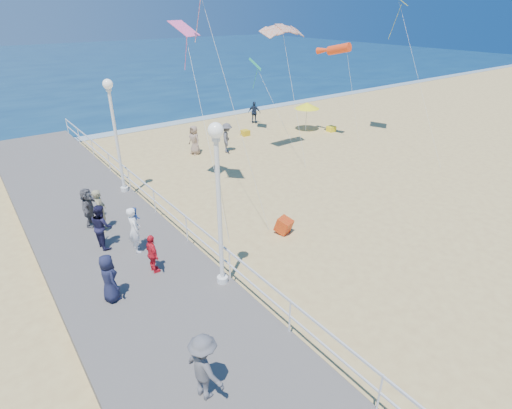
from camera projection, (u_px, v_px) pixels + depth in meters
ground at (335, 241)px, 16.15m from camera, size 160.00×160.00×0.00m
ocean at (32, 67)px, 62.93m from camera, size 160.00×90.00×0.05m
surf_line at (140, 129)px, 30.89m from camera, size 160.00×1.20×0.04m
boardwalk at (163, 313)px, 12.06m from camera, size 5.00×44.00×0.40m
railing at (229, 257)px, 12.90m from camera, size 0.05×42.00×0.55m
lamp_post_mid at (218, 192)px, 11.67m from camera, size 0.44×0.44×5.32m
lamp_post_far at (114, 126)px, 18.15m from camera, size 0.44×0.44×5.32m
woman_holding_toddler at (134, 230)px, 14.41m from camera, size 0.48×0.68×1.77m
toddler_held at (135, 218)px, 14.43m from camera, size 0.35×0.43×0.83m
spectator_2 at (204, 367)px, 8.93m from camera, size 0.87×1.24×1.75m
spectator_3 at (153, 254)px, 13.32m from camera, size 0.35×0.83×1.41m
spectator_4 at (109, 278)px, 12.00m from camera, size 0.58×0.82×1.58m
spectator_5 at (88, 207)px, 16.18m from camera, size 1.22×1.55×1.64m
spectator_6 at (101, 210)px, 15.76m from camera, size 0.63×0.76×1.79m
spectator_7 at (102, 226)px, 14.71m from camera, size 0.72×0.89×1.71m
beach_walker_a at (227, 138)px, 25.61m from camera, size 1.30×1.41×1.91m
beach_walker_b at (254, 113)px, 32.13m from camera, size 0.95×1.07×1.74m
beach_walker_c at (194, 140)px, 25.32m from camera, size 0.72×0.98×1.85m
box_kite at (284, 227)px, 16.59m from camera, size 0.75×0.85×0.74m
beach_umbrella at (307, 106)px, 29.71m from camera, size 1.90×1.90×2.14m
beach_chair_left at (245, 133)px, 29.32m from camera, size 0.55×0.55×0.40m
beach_chair_right at (331, 129)px, 30.27m from camera, size 0.55×0.55×0.40m
kite_parafoil at (283, 28)px, 22.19m from camera, size 2.78×0.94×0.65m
kite_windsock at (339, 49)px, 25.69m from camera, size 1.01×2.72×1.09m
kite_diamond_pink at (184, 28)px, 17.13m from camera, size 1.43×1.37×0.62m
kite_diamond_green at (255, 64)px, 27.91m from camera, size 1.34×1.38×0.76m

